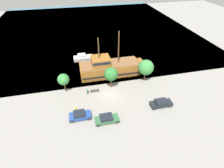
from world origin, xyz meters
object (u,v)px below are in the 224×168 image
(bench_promenade_east, at_px, (95,90))
(pedestrian_walking_near, at_px, (87,91))
(parked_car_curb_front, at_px, (107,119))
(parked_car_curb_rear, at_px, (80,115))
(fire_hydrant, at_px, (75,108))
(moored_boat_dockside, at_px, (83,58))
(pirate_ship, at_px, (109,68))
(parked_car_curb_mid, at_px, (161,103))

(bench_promenade_east, height_order, pedestrian_walking_near, pedestrian_walking_near)
(parked_car_curb_front, distance_m, parked_car_curb_rear, 5.07)
(parked_car_curb_rear, bearing_deg, fire_hydrant, 107.48)
(moored_boat_dockside, height_order, bench_promenade_east, moored_boat_dockside)
(pirate_ship, relative_size, bench_promenade_east, 8.43)
(parked_car_curb_rear, bearing_deg, moored_boat_dockside, 83.38)
(pirate_ship, xyz_separation_m, parked_car_curb_front, (-3.76, -15.40, -1.18))
(parked_car_curb_front, relative_size, fire_hydrant, 5.74)
(moored_boat_dockside, bearing_deg, parked_car_curb_mid, -59.23)
(moored_boat_dockside, relative_size, fire_hydrant, 7.19)
(pirate_ship, height_order, parked_car_curb_rear, pirate_ship)
(parked_car_curb_mid, distance_m, parked_car_curb_rear, 16.18)
(parked_car_curb_mid, height_order, pedestrian_walking_near, pedestrian_walking_near)
(fire_hydrant, xyz_separation_m, bench_promenade_east, (4.49, 4.70, 0.03))
(fire_hydrant, bearing_deg, bench_promenade_east, 46.33)
(pirate_ship, distance_m, parked_car_curb_mid, 15.82)
(parked_car_curb_mid, relative_size, pedestrian_walking_near, 2.74)
(pirate_ship, bearing_deg, parked_car_curb_front, -103.73)
(bench_promenade_east, bearing_deg, pedestrian_walking_near, -171.30)
(parked_car_curb_mid, xyz_separation_m, bench_promenade_east, (-12.42, 7.31, -0.27))
(parked_car_curb_mid, xyz_separation_m, fire_hydrant, (-16.90, 2.61, -0.31))
(moored_boat_dockside, xyz_separation_m, parked_car_curb_mid, (13.56, -22.78, 0.07))
(parked_car_curb_front, relative_size, parked_car_curb_rear, 1.09)
(fire_hydrant, bearing_deg, parked_car_curb_mid, -8.77)
(parked_car_curb_rear, xyz_separation_m, bench_promenade_east, (3.76, 7.02, -0.27))
(pirate_ship, distance_m, bench_promenade_east, 8.11)
(bench_promenade_east, relative_size, pedestrian_walking_near, 1.18)
(parked_car_curb_rear, height_order, fire_hydrant, parked_car_curb_rear)
(moored_boat_dockside, distance_m, parked_car_curb_mid, 26.51)
(parked_car_curb_front, distance_m, pedestrian_walking_near, 9.07)
(parked_car_curb_front, relative_size, bench_promenade_east, 2.31)
(moored_boat_dockside, bearing_deg, bench_promenade_east, -85.76)
(parked_car_curb_front, height_order, pedestrian_walking_near, pedestrian_walking_near)
(pedestrian_walking_near, bearing_deg, parked_car_curb_rear, -107.60)
(bench_promenade_east, xyz_separation_m, pedestrian_walking_near, (-1.61, -0.25, 0.36))
(fire_hydrant, relative_size, bench_promenade_east, 0.40)
(moored_boat_dockside, relative_size, pedestrian_walking_near, 3.43)
(fire_hydrant, height_order, pedestrian_walking_near, pedestrian_walking_near)
(parked_car_curb_mid, bearing_deg, parked_car_curb_front, -171.86)
(parked_car_curb_front, height_order, parked_car_curb_mid, parked_car_curb_front)
(pirate_ship, distance_m, pedestrian_walking_near, 9.27)
(moored_boat_dockside, bearing_deg, pirate_ship, -57.06)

